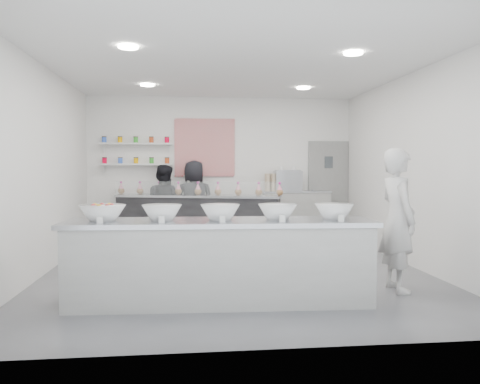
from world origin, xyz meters
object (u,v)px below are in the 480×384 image
(back_bar, at_px, (198,220))
(espresso_machine, at_px, (288,181))
(staff_left, at_px, (163,205))
(staff_right, at_px, (194,202))
(woman_prep, at_px, (398,220))
(espresso_ledge, at_px, (296,216))
(prep_counter, at_px, (220,262))

(back_bar, bearing_deg, espresso_machine, 29.31)
(staff_left, bearing_deg, espresso_machine, -151.71)
(espresso_machine, bearing_deg, staff_right, -174.72)
(woman_prep, bearing_deg, espresso_ledge, 3.29)
(prep_counter, relative_size, staff_left, 2.17)
(espresso_ledge, distance_m, espresso_machine, 0.75)
(back_bar, relative_size, staff_right, 1.92)
(back_bar, bearing_deg, woman_prep, -40.24)
(prep_counter, relative_size, back_bar, 1.07)
(espresso_ledge, distance_m, woman_prep, 4.10)
(espresso_ledge, height_order, staff_left, staff_left)
(back_bar, bearing_deg, staff_left, 176.39)
(espresso_machine, bearing_deg, back_bar, -167.08)
(espresso_ledge, xyz_separation_m, woman_prep, (0.34, -4.07, 0.36))
(prep_counter, relative_size, staff_right, 2.05)
(back_bar, xyz_separation_m, staff_right, (-0.07, 0.25, 0.34))
(espresso_ledge, bearing_deg, prep_counter, -113.33)
(woman_prep, distance_m, staff_left, 4.97)
(prep_counter, height_order, woman_prep, woman_prep)
(prep_counter, bearing_deg, espresso_ledge, 69.17)
(back_bar, height_order, staff_right, staff_right)
(prep_counter, height_order, espresso_ledge, espresso_ledge)
(prep_counter, height_order, staff_right, staff_right)
(espresso_machine, bearing_deg, espresso_ledge, 0.00)
(back_bar, distance_m, espresso_ledge, 2.10)
(prep_counter, distance_m, staff_left, 4.29)
(prep_counter, xyz_separation_m, espresso_machine, (1.70, 4.37, 0.78))
(prep_counter, xyz_separation_m, woman_prep, (2.23, 0.30, 0.41))
(staff_left, height_order, staff_right, staff_right)
(staff_right, bearing_deg, woman_prep, 118.22)
(prep_counter, xyz_separation_m, back_bar, (-0.17, 3.94, 0.03))
(prep_counter, distance_m, staff_right, 4.21)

